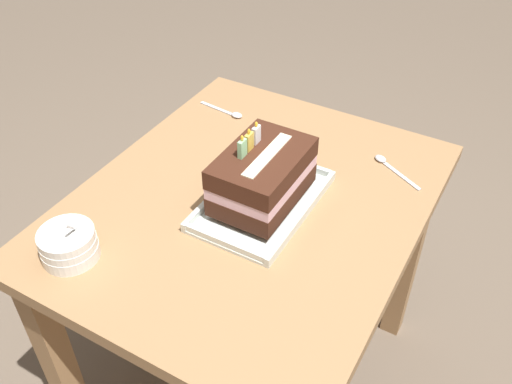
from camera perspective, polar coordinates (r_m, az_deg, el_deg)
The scene contains 7 objects.
ground_plane at distance 1.89m, azimuth -0.48°, elevation -18.03°, with size 8.00×8.00×0.00m, color #6B5B4C.
dining_table at distance 1.40m, azimuth -0.61°, elevation -4.58°, with size 0.93×0.76×0.74m.
foil_tray at distance 1.30m, azimuth 0.66°, elevation -0.99°, with size 0.34×0.22×0.02m.
birthday_cake at distance 1.25m, azimuth 0.68°, elevation 1.70°, with size 0.24×0.16×0.17m.
bowl_stack at distance 1.23m, azimuth -18.40°, elevation -5.06°, with size 0.12×0.12×0.11m.
serving_spoon_near_tray at distance 1.62m, azimuth -2.51°, elevation 7.95°, with size 0.03×0.15×0.01m.
serving_spoon_by_bowls at distance 1.46m, azimuth 13.06°, elevation 2.80°, with size 0.09×0.15×0.01m.
Camera 1 is at (-0.86, -0.51, 1.60)m, focal length 39.62 mm.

